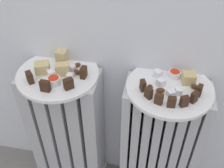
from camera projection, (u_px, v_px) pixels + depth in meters
radiator_left at (68, 133)px, 1.12m from camera, size 0.30×0.14×0.62m
radiator_right at (158, 147)px, 1.07m from camera, size 0.30×0.14×0.62m
plate_left at (58, 74)px, 0.92m from camera, size 0.28×0.28×0.01m
plate_right at (169, 88)px, 0.86m from camera, size 0.28×0.28×0.01m
dark_cake_slice_left_0 at (30, 77)px, 0.86m from camera, size 0.03×0.03×0.04m
dark_cake_slice_left_1 at (45, 86)px, 0.83m from camera, size 0.03×0.02×0.04m
dark_cake_slice_left_2 at (68, 84)px, 0.84m from camera, size 0.03×0.03×0.04m
dark_cake_slice_left_3 at (83, 72)px, 0.88m from camera, size 0.02×0.03×0.04m
marble_cake_slice_left_0 at (42, 68)px, 0.90m from camera, size 0.06×0.05×0.04m
marble_cake_slice_left_1 at (62, 56)px, 0.95m from camera, size 0.04×0.04×0.05m
marble_cake_slice_left_2 at (63, 69)px, 0.89m from camera, size 0.05×0.04×0.04m
turkish_delight_left_0 at (52, 74)px, 0.89m from camera, size 0.04×0.04×0.03m
turkish_delight_left_1 at (55, 70)px, 0.91m from camera, size 0.02×0.02×0.02m
turkish_delight_left_2 at (72, 68)px, 0.92m from camera, size 0.03×0.03×0.02m
turkish_delight_left_3 at (70, 77)px, 0.88m from camera, size 0.02×0.02×0.02m
medjool_date_left_0 at (77, 72)px, 0.90m from camera, size 0.03×0.03×0.02m
medjool_date_left_1 at (77, 65)px, 0.93m from camera, size 0.03×0.03×0.02m
jam_bowl_left at (54, 80)px, 0.86m from camera, size 0.04×0.04×0.02m
dark_cake_slice_right_0 at (143, 85)px, 0.83m from camera, size 0.02×0.03×0.04m
dark_cake_slice_right_1 at (149, 93)px, 0.81m from camera, size 0.03×0.03×0.04m
dark_cake_slice_right_2 at (159, 99)px, 0.79m from camera, size 0.03×0.02×0.04m
dark_cake_slice_right_3 at (172, 102)px, 0.78m from camera, size 0.02×0.02×0.04m
dark_cake_slice_right_4 at (184, 101)px, 0.78m from camera, size 0.03×0.02×0.04m
dark_cake_slice_right_5 at (194, 97)px, 0.79m from camera, size 0.03×0.03×0.04m
dark_cake_slice_right_6 at (199, 90)px, 0.82m from camera, size 0.02×0.03×0.04m
marble_cake_slice_right_0 at (189, 78)px, 0.86m from camera, size 0.05×0.04×0.04m
turkish_delight_right_0 at (179, 91)px, 0.82m from camera, size 0.02×0.02×0.02m
turkish_delight_right_1 at (161, 82)px, 0.86m from camera, size 0.03×0.03×0.02m
turkish_delight_right_2 at (158, 74)px, 0.89m from camera, size 0.03×0.03×0.02m
turkish_delight_right_3 at (171, 94)px, 0.82m from camera, size 0.03×0.03×0.02m
medjool_date_right_0 at (160, 90)px, 0.83m from camera, size 0.03×0.03×0.02m
medjool_date_right_1 at (195, 87)px, 0.84m from camera, size 0.03×0.02×0.02m
medjool_date_right_2 at (150, 87)px, 0.84m from camera, size 0.02×0.03×0.01m
jam_bowl_right at (175, 74)px, 0.89m from camera, size 0.04×0.04×0.02m
fork at (51, 70)px, 0.92m from camera, size 0.06×0.09×0.00m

